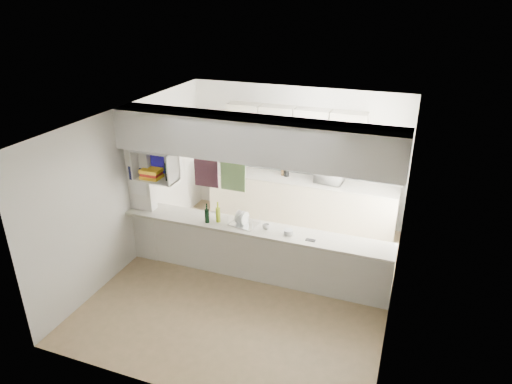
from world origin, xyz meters
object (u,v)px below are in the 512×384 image
at_px(dish_rack, 244,219).
at_px(microwave, 329,175).
at_px(bowl, 332,166).
at_px(wine_bottles, 213,215).

bearing_deg(dish_rack, microwave, 79.69).
relative_size(microwave, dish_rack, 1.08).
height_order(microwave, bowl, bowl).
height_order(microwave, wine_bottles, wine_bottles).
distance_m(bowl, dish_rack, 2.31).
bearing_deg(bowl, wine_bottles, -122.07).
xyz_separation_m(microwave, bowl, (0.03, 0.02, 0.17)).
bearing_deg(dish_rack, wine_bottles, -157.00).
distance_m(microwave, wine_bottles, 2.56).
bearing_deg(wine_bottles, dish_rack, 10.68).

